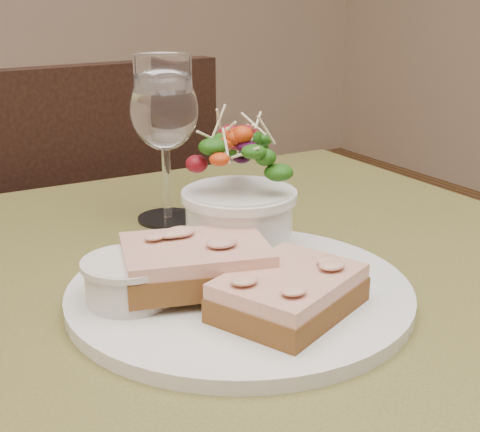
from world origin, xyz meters
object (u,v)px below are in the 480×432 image
sandwich_front (289,292)px  sandwich_back (196,262)px  dinner_plate (240,292)px  ramekin (129,278)px  wine_glass (164,115)px  cafe_table (230,381)px  salad_bowl (239,192)px  chair_far (77,370)px

sandwich_front → sandwich_back: bearing=98.7°
dinner_plate → sandwich_back: sandwich_back is taller
ramekin → wine_glass: bearing=58.7°
wine_glass → cafe_table: bearing=-97.4°
cafe_table → salad_bowl: 0.18m
dinner_plate → ramekin: bearing=167.8°
cafe_table → dinner_plate: (-0.01, -0.03, 0.11)m
dinner_plate → ramekin: (-0.09, 0.02, 0.03)m
ramekin → sandwich_back: bearing=-7.6°
sandwich_front → salad_bowl: bearing=53.5°
dinner_plate → sandwich_back: bearing=160.8°
sandwich_back → ramekin: size_ratio=1.99×
ramekin → dinner_plate: bearing=-12.2°
sandwich_front → chair_far: bearing=65.0°
sandwich_back → salad_bowl: 0.10m
salad_bowl → chair_far: bearing=91.0°
chair_far → dinner_plate: size_ratio=3.03×
cafe_table → ramekin: size_ratio=11.24×
chair_far → sandwich_back: 0.85m
salad_bowl → wine_glass: wine_glass is taller
dinner_plate → wine_glass: (0.03, 0.22, 0.12)m
chair_far → sandwich_front: size_ratio=6.50×
chair_far → sandwich_back: bearing=78.9°
ramekin → sandwich_front: bearing=-38.1°
salad_bowl → sandwich_front: bearing=-103.0°
cafe_table → sandwich_front: size_ratio=5.78×
cafe_table → sandwich_front: bearing=-87.4°
sandwich_back → wine_glass: wine_glass is taller
wine_glass → salad_bowl: bearing=-86.3°
sandwich_back → dinner_plate: bearing=-3.7°
chair_far → ramekin: chair_far is taller
cafe_table → chair_far: (0.02, 0.67, -0.36)m
sandwich_back → wine_glass: size_ratio=0.81×
sandwich_front → wine_glass: bearing=62.3°
cafe_table → sandwich_front: (0.00, -0.09, 0.13)m
sandwich_back → ramekin: bearing=-172.1°
wine_glass → sandwich_back: bearing=-107.6°
dinner_plate → wine_glass: size_ratio=1.70×
chair_far → wine_glass: 0.75m
ramekin → wine_glass: 0.25m
dinner_plate → sandwich_back: (-0.04, 0.01, 0.03)m
chair_far → ramekin: size_ratio=12.65×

